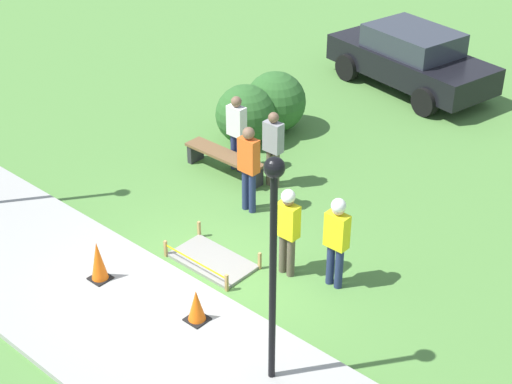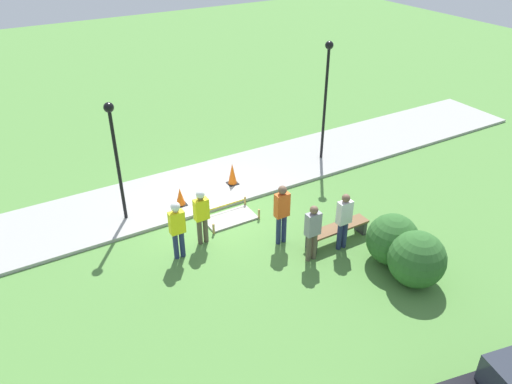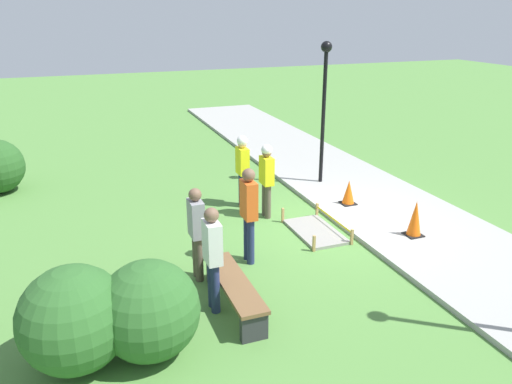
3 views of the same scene
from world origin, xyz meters
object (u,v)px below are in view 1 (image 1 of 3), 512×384
(worker_supervisor, at_px, (337,235))
(lamppost_near, at_px, (273,240))
(traffic_cone_near_patch, at_px, (98,261))
(bystander_in_white_shirt, at_px, (273,145))
(bystander_in_orange_shirt, at_px, (249,164))
(worker_assistant, at_px, (288,225))
(park_bench, at_px, (224,159))
(bystander_in_gray_shirt, at_px, (237,129))
(traffic_cone_far_patch, at_px, (196,306))
(parked_car_black, at_px, (411,58))

(worker_supervisor, height_order, lamppost_near, lamppost_near)
(traffic_cone_near_patch, height_order, bystander_in_white_shirt, bystander_in_white_shirt)
(bystander_in_orange_shirt, distance_m, bystander_in_white_shirt, 1.09)
(worker_assistant, relative_size, bystander_in_orange_shirt, 0.93)
(park_bench, distance_m, bystander_in_gray_shirt, 0.70)
(bystander_in_orange_shirt, bearing_deg, worker_assistant, -30.33)
(traffic_cone_far_patch, distance_m, lamppost_near, 2.72)
(traffic_cone_near_patch, distance_m, bystander_in_white_shirt, 4.54)
(traffic_cone_near_patch, xyz_separation_m, bystander_in_orange_shirt, (0.32, 3.47, 0.57))
(worker_supervisor, relative_size, worker_assistant, 1.02)
(parked_car_black, bearing_deg, bystander_in_gray_shirt, -81.86)
(parked_car_black, bearing_deg, park_bench, -82.41)
(park_bench, height_order, bystander_in_gray_shirt, bystander_in_gray_shirt)
(traffic_cone_near_patch, height_order, bystander_in_orange_shirt, bystander_in_orange_shirt)
(worker_assistant, xyz_separation_m, bystander_in_gray_shirt, (-3.18, 2.16, -0.03))
(park_bench, xyz_separation_m, bystander_in_white_shirt, (1.10, 0.30, 0.60))
(traffic_cone_near_patch, distance_m, bystander_in_gray_shirt, 4.66)
(traffic_cone_far_patch, relative_size, parked_car_black, 0.12)
(worker_supervisor, bearing_deg, worker_assistant, -161.30)
(lamppost_near, xyz_separation_m, parked_car_black, (-4.32, 10.60, -1.66))
(traffic_cone_far_patch, relative_size, lamppost_near, 0.16)
(traffic_cone_far_patch, distance_m, park_bench, 4.95)
(traffic_cone_near_patch, xyz_separation_m, worker_supervisor, (3.03, 2.64, 0.55))
(bystander_in_white_shirt, xyz_separation_m, lamppost_near, (3.68, -4.33, 1.55))
(lamppost_near, bearing_deg, bystander_in_gray_shirt, 137.33)
(traffic_cone_near_patch, xyz_separation_m, bystander_in_gray_shirt, (-0.98, 4.52, 0.50))
(park_bench, distance_m, worker_assistant, 3.81)
(traffic_cone_near_patch, bearing_deg, worker_supervisor, 41.13)
(bystander_in_white_shirt, bearing_deg, bystander_in_orange_shirt, -75.26)
(traffic_cone_near_patch, xyz_separation_m, bystander_in_white_shirt, (0.04, 4.51, 0.48))
(worker_assistant, bearing_deg, bystander_in_white_shirt, 135.15)
(traffic_cone_far_patch, xyz_separation_m, worker_assistant, (0.19, 2.02, 0.61))
(worker_supervisor, bearing_deg, bystander_in_orange_shirt, 163.08)
(park_bench, bearing_deg, bystander_in_orange_shirt, -28.40)
(worker_supervisor, relative_size, parked_car_black, 0.36)
(bystander_in_white_shirt, bearing_deg, worker_supervisor, -32.07)
(worker_assistant, bearing_deg, bystander_in_gray_shirt, 145.85)
(traffic_cone_near_patch, bearing_deg, worker_assistant, 47.03)
(parked_car_black, bearing_deg, traffic_cone_near_patch, -75.19)
(park_bench, height_order, worker_supervisor, worker_supervisor)
(park_bench, relative_size, parked_car_black, 0.41)
(bystander_in_orange_shirt, bearing_deg, traffic_cone_far_patch, -61.45)
(park_bench, height_order, lamppost_near, lamppost_near)
(traffic_cone_near_patch, relative_size, parked_car_black, 0.16)
(traffic_cone_near_patch, bearing_deg, park_bench, 104.15)
(traffic_cone_near_patch, height_order, parked_car_black, parked_car_black)
(worker_supervisor, xyz_separation_m, worker_assistant, (-0.82, -0.28, -0.02))
(bystander_in_gray_shirt, xyz_separation_m, parked_car_black, (0.38, 6.27, -0.13))
(bystander_in_white_shirt, bearing_deg, bystander_in_gray_shirt, 179.49)
(worker_assistant, distance_m, bystander_in_gray_shirt, 3.85)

